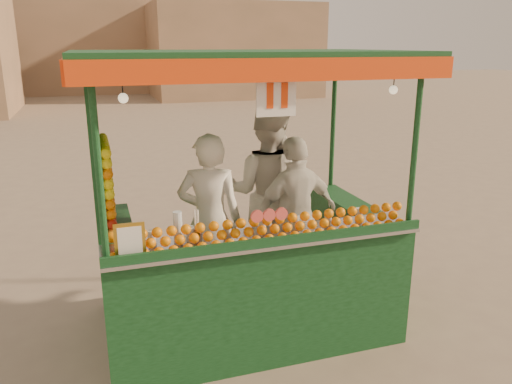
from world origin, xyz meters
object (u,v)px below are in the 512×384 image
object	(u,v)px
juice_cart	(241,249)
vendor_left	(210,219)
vendor_middle	(267,192)
vendor_right	(296,215)

from	to	relation	value
juice_cart	vendor_left	world-z (taller)	juice_cart
vendor_left	vendor_middle	size ratio (longest dim) A/B	0.89
vendor_right	vendor_middle	bearing A→B (deg)	-79.32
juice_cart	vendor_left	size ratio (longest dim) A/B	1.79
juice_cart	vendor_right	bearing A→B (deg)	11.86
vendor_middle	vendor_right	world-z (taller)	vendor_middle
vendor_right	vendor_left	bearing A→B (deg)	-11.78
vendor_middle	vendor_right	size ratio (longest dim) A/B	1.17
vendor_left	vendor_right	world-z (taller)	vendor_left
juice_cart	vendor_right	xyz separation A→B (m)	(0.64, 0.13, 0.24)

